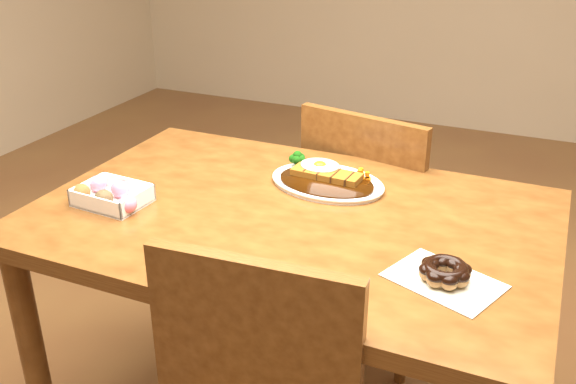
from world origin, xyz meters
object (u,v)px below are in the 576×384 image
at_px(table, 291,249).
at_px(chair_far, 377,223).
at_px(katsu_curry_plate, 326,179).
at_px(pon_de_ring, 445,272).
at_px(donut_box, 110,195).

relative_size(table, chair_far, 1.38).
bearing_deg(katsu_curry_plate, pon_de_ring, -42.26).
bearing_deg(pon_de_ring, katsu_curry_plate, 137.74).
height_order(table, katsu_curry_plate, katsu_curry_plate).
xyz_separation_m(donut_box, pon_de_ring, (0.81, -0.02, -0.00)).
bearing_deg(table, chair_far, 83.06).
bearing_deg(chair_far, pon_de_ring, 126.67).
distance_m(chair_far, katsu_curry_plate, 0.46).
xyz_separation_m(table, pon_de_ring, (0.39, -0.15, 0.12)).
xyz_separation_m(chair_far, katsu_curry_plate, (-0.05, -0.35, 0.29)).
height_order(table, pon_de_ring, pon_de_ring).
bearing_deg(katsu_curry_plate, table, -95.64).
distance_m(chair_far, pon_de_ring, 0.82).
relative_size(katsu_curry_plate, donut_box, 1.71).
relative_size(chair_far, donut_box, 4.61).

